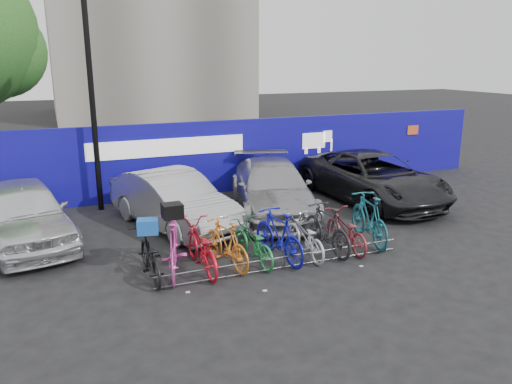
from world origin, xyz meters
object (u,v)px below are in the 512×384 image
car_0 (24,213)px  car_1 (173,201)px  bike_4 (253,243)px  bike_2 (201,247)px  bike_0 (150,256)px  bike_7 (327,229)px  car_2 (272,188)px  lamppost (92,98)px  bike_6 (305,237)px  bike_5 (279,235)px  bike_8 (346,231)px  car_3 (373,177)px  bike_3 (227,243)px  bike_9 (369,218)px  bike_rack (285,262)px  bike_1 (174,246)px

car_0 → car_1: (3.59, -0.14, -0.03)m
bike_4 → car_1: bearing=-76.9°
bike_2 → bike_4: bike_2 is taller
bike_0 → bike_7: bearing=177.7°
car_2 → bike_2: size_ratio=2.56×
bike_4 → lamppost: bearing=-69.8°
bike_6 → car_1: bearing=-53.4°
car_0 → bike_2: 4.68m
car_1 → bike_5: car_1 is taller
bike_6 → bike_8: bearing=-179.7°
car_3 → bike_3: car_3 is taller
car_2 → bike_8: (0.41, -3.29, -0.28)m
car_3 → bike_9: (-2.23, -3.07, -0.15)m
bike_4 → bike_6: bike_4 is taller
bike_5 → bike_3: bearing=-12.2°
bike_4 → bike_5: (0.59, -0.08, 0.12)m
bike_0 → bike_2: (1.06, -0.04, 0.04)m
bike_8 → bike_4: bearing=-1.1°
car_3 → bike_3: size_ratio=3.11×
car_2 → bike_7: size_ratio=2.70×
bike_rack → bike_6: 0.93m
bike_3 → bike_9: size_ratio=0.87×
bike_2 → bike_9: (4.24, 0.07, 0.09)m
car_0 → lamppost: bearing=37.8°
bike_0 → bike_3: bearing=177.3°
bike_2 → bike_3: 0.57m
bike_6 → car_0: bearing=-28.6°
bike_3 → bike_9: bike_9 is taller
bike_1 → lamppost: bearing=-64.7°
bike_rack → car_2: size_ratio=1.10×
lamppost → bike_2: lamppost is taller
bike_9 → bike_2: bearing=11.0°
bike_1 → bike_7: 3.55m
car_3 → bike_2: size_ratio=2.77×
bike_0 → car_3: bearing=-158.3°
car_0 → bike_8: bearing=-36.5°
bike_0 → bike_5: 2.83m
bike_6 → bike_5: bearing=-1.1°
bike_1 → bike_7: size_ratio=1.08×
car_3 → bike_0: 8.15m
car_1 → bike_2: 2.99m
bike_2 → bike_3: bike_3 is taller
lamppost → car_0: lamppost is taller
car_0 → bike_4: size_ratio=2.59×
car_1 → bike_6: size_ratio=2.57×
bike_6 → bike_9: bearing=-174.2°
bike_rack → car_0: bearing=144.1°
car_1 → car_2: bearing=-13.9°
car_2 → bike_0: 5.19m
car_2 → bike_7: 3.26m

